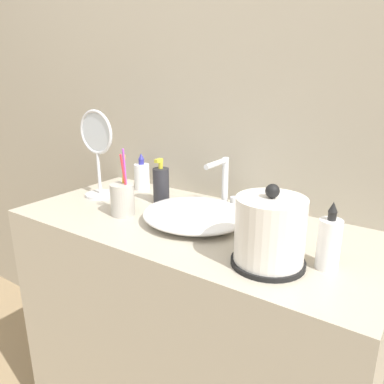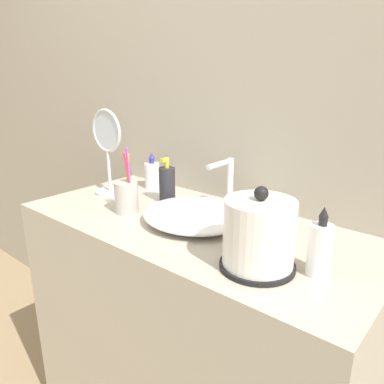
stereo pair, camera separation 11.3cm
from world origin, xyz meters
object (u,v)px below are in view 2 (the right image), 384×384
(toothbrush_cup, at_px, (126,197))
(lotion_bottle, at_px, (167,184))
(mouthwash_bottle, at_px, (152,174))
(electric_kettle, at_px, (259,237))
(vanity_mirror, at_px, (108,147))
(faucet, at_px, (229,181))
(shampoo_bottle, at_px, (320,249))

(toothbrush_cup, distance_m, lotion_bottle, 0.17)
(mouthwash_bottle, bearing_deg, lotion_bottle, -27.70)
(electric_kettle, bearing_deg, vanity_mirror, 169.00)
(faucet, height_order, shampoo_bottle, faucet)
(toothbrush_cup, distance_m, mouthwash_bottle, 0.29)
(lotion_bottle, height_order, mouthwash_bottle, lotion_bottle)
(toothbrush_cup, bearing_deg, lotion_bottle, 80.61)
(faucet, xyz_separation_m, mouthwash_bottle, (-0.38, 0.01, -0.04))
(faucet, bearing_deg, vanity_mirror, -161.92)
(vanity_mirror, bearing_deg, mouthwash_bottle, 66.13)
(faucet, height_order, toothbrush_cup, toothbrush_cup)
(electric_kettle, bearing_deg, shampoo_bottle, 26.73)
(faucet, distance_m, vanity_mirror, 0.48)
(shampoo_bottle, height_order, mouthwash_bottle, shampoo_bottle)
(toothbrush_cup, xyz_separation_m, lotion_bottle, (0.03, 0.16, 0.01))
(shampoo_bottle, bearing_deg, vanity_mirror, 174.55)
(vanity_mirror, bearing_deg, toothbrush_cup, -24.39)
(electric_kettle, height_order, vanity_mirror, vanity_mirror)
(toothbrush_cup, height_order, shampoo_bottle, toothbrush_cup)
(mouthwash_bottle, bearing_deg, faucet, -1.64)
(toothbrush_cup, xyz_separation_m, mouthwash_bottle, (-0.14, 0.25, 0.00))
(toothbrush_cup, height_order, vanity_mirror, vanity_mirror)
(toothbrush_cup, distance_m, shampoo_bottle, 0.65)
(mouthwash_bottle, bearing_deg, toothbrush_cup, -60.68)
(lotion_bottle, height_order, shampoo_bottle, shampoo_bottle)
(toothbrush_cup, relative_size, vanity_mirror, 0.69)
(mouthwash_bottle, relative_size, vanity_mirror, 0.45)
(vanity_mirror, bearing_deg, shampoo_bottle, -5.45)
(toothbrush_cup, bearing_deg, faucet, 45.71)
(toothbrush_cup, relative_size, shampoo_bottle, 1.33)
(shampoo_bottle, xyz_separation_m, mouthwash_bottle, (-0.79, 0.24, -0.01))
(lotion_bottle, bearing_deg, toothbrush_cup, -99.39)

